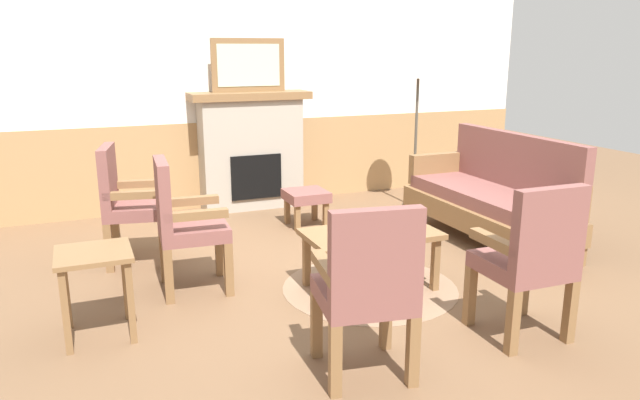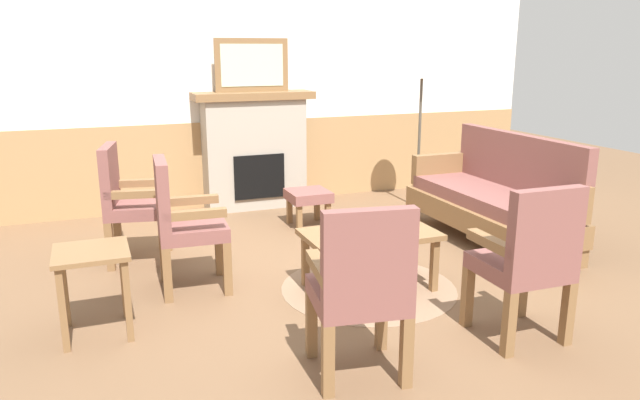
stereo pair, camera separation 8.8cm
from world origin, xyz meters
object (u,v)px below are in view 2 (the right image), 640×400
(coffee_table, at_px, (370,239))
(armchair_by_window_left, at_px, (182,219))
(footstool, at_px, (308,198))
(framed_picture, at_px, (252,65))
(armchair_near_fireplace, at_px, (128,198))
(couch, at_px, (494,199))
(armchair_front_center, at_px, (528,256))
(book_on_table, at_px, (350,236))
(armchair_front_left, at_px, (361,284))
(fireplace, at_px, (254,149))
(side_table, at_px, (92,268))
(floor_lamp_by_couch, at_px, (422,76))

(coffee_table, bearing_deg, armchair_by_window_left, 158.73)
(coffee_table, height_order, footstool, coffee_table)
(framed_picture, xyz_separation_m, armchair_near_fireplace, (-1.44, -1.33, -1.02))
(couch, bearing_deg, armchair_front_center, -121.80)
(book_on_table, height_order, armchair_front_left, armchair_front_left)
(coffee_table, height_order, armchair_by_window_left, armchair_by_window_left)
(fireplace, xyz_separation_m, side_table, (-1.74, -2.63, -0.22))
(book_on_table, height_order, side_table, side_table)
(book_on_table, height_order, footstool, book_on_table)
(fireplace, bearing_deg, couch, -49.27)
(fireplace, height_order, armchair_near_fireplace, fireplace)
(armchair_by_window_left, bearing_deg, framed_picture, 62.12)
(couch, bearing_deg, coffee_table, -158.68)
(coffee_table, relative_size, armchair_near_fireplace, 0.98)
(book_on_table, bearing_deg, fireplace, 89.16)
(coffee_table, distance_m, footstool, 1.69)
(book_on_table, bearing_deg, footstool, 79.22)
(couch, bearing_deg, fireplace, 130.73)
(couch, bearing_deg, side_table, -169.50)
(couch, xyz_separation_m, footstool, (-1.41, 1.07, -0.11))
(couch, distance_m, armchair_front_center, 1.97)
(armchair_near_fireplace, height_order, armchair_by_window_left, same)
(armchair_by_window_left, bearing_deg, armchair_near_fireplace, 112.75)
(couch, xyz_separation_m, armchair_by_window_left, (-2.83, -0.11, 0.14))
(side_table, bearing_deg, framed_picture, 56.53)
(footstool, bearing_deg, armchair_near_fireplace, -166.44)
(side_table, distance_m, floor_lamp_by_couch, 4.07)
(armchair_front_center, bearing_deg, book_on_table, 126.09)
(couch, xyz_separation_m, coffee_table, (-1.56, -0.61, -0.01))
(couch, distance_m, armchair_near_fireplace, 3.22)
(book_on_table, bearing_deg, armchair_front_left, -111.16)
(couch, relative_size, footstool, 4.50)
(framed_picture, bearing_deg, armchair_by_window_left, -117.88)
(armchair_front_left, bearing_deg, side_table, 140.86)
(couch, bearing_deg, armchair_front_left, -141.50)
(armchair_by_window_left, bearing_deg, armchair_front_left, -66.77)
(armchair_near_fireplace, bearing_deg, framed_picture, 42.85)
(framed_picture, bearing_deg, armchair_front_left, -96.64)
(armchair_near_fireplace, bearing_deg, armchair_front_left, -66.93)
(armchair_by_window_left, bearing_deg, fireplace, 62.12)
(armchair_front_left, height_order, floor_lamp_by_couch, floor_lamp_by_couch)
(couch, distance_m, armchair_by_window_left, 2.83)
(armchair_near_fireplace, bearing_deg, armchair_by_window_left, -67.25)
(floor_lamp_by_couch, bearing_deg, armchair_near_fireplace, -168.14)
(fireplace, relative_size, armchair_near_fireplace, 1.33)
(fireplace, relative_size, armchair_front_center, 1.33)
(armchair_near_fireplace, distance_m, armchair_front_center, 3.14)
(book_on_table, bearing_deg, armchair_by_window_left, 151.63)
(armchair_front_center, distance_m, floor_lamp_by_couch, 3.28)
(footstool, bearing_deg, fireplace, 108.04)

